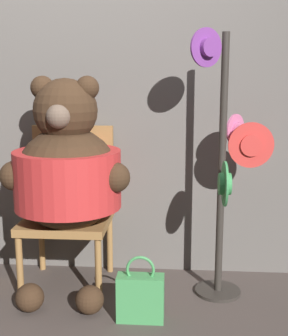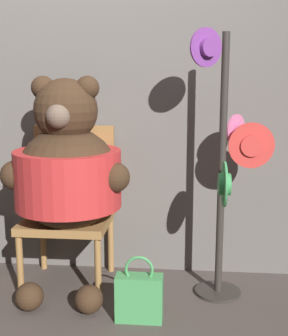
{
  "view_description": "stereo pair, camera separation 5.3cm",
  "coord_description": "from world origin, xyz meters",
  "px_view_note": "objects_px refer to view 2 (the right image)",
  "views": [
    {
      "loc": [
        0.59,
        -2.45,
        1.32
      ],
      "look_at": [
        0.39,
        0.25,
        0.78
      ],
      "focal_mm": 50.0,
      "sensor_mm": 36.0,
      "label": 1
    },
    {
      "loc": [
        0.65,
        -2.44,
        1.32
      ],
      "look_at": [
        0.39,
        0.25,
        0.78
      ],
      "focal_mm": 50.0,
      "sensor_mm": 36.0,
      "label": 2
    }
  ],
  "objects_px": {
    "chair": "(70,202)",
    "handbag_on_ground": "(139,297)",
    "hat_display_rack": "(226,169)",
    "teddy_bear": "(68,172)"
  },
  "relations": [
    {
      "from": "chair",
      "to": "handbag_on_ground",
      "type": "distance_m",
      "value": 0.81
    },
    {
      "from": "teddy_bear",
      "to": "handbag_on_ground",
      "type": "relative_size",
      "value": 3.54
    },
    {
      "from": "chair",
      "to": "handbag_on_ground",
      "type": "relative_size",
      "value": 2.68
    },
    {
      "from": "chair",
      "to": "hat_display_rack",
      "type": "distance_m",
      "value": 1.02
    },
    {
      "from": "handbag_on_ground",
      "to": "chair",
      "type": "bearing_deg",
      "value": 134.66
    },
    {
      "from": "teddy_bear",
      "to": "hat_display_rack",
      "type": "xyz_separation_m",
      "value": [
        0.93,
        0.01,
        0.03
      ]
    },
    {
      "from": "hat_display_rack",
      "to": "teddy_bear",
      "type": "bearing_deg",
      "value": -179.12
    },
    {
      "from": "handbag_on_ground",
      "to": "teddy_bear",
      "type": "bearing_deg",
      "value": 144.83
    },
    {
      "from": "chair",
      "to": "handbag_on_ground",
      "type": "xyz_separation_m",
      "value": [
        0.5,
        -0.5,
        -0.38
      ]
    },
    {
      "from": "hat_display_rack",
      "to": "handbag_on_ground",
      "type": "relative_size",
      "value": 4.22
    }
  ]
}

